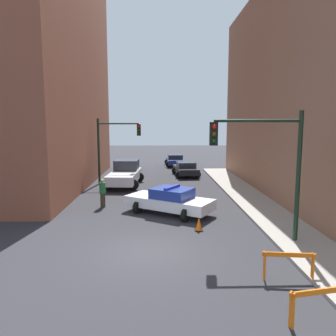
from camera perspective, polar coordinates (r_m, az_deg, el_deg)
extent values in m
plane|color=#2D2D33|center=(12.80, -3.28, -14.35)|extent=(120.00, 120.00, 0.00)
cube|color=#9E998E|center=(14.04, 23.63, -12.72)|extent=(2.40, 44.00, 0.12)
cylinder|color=black|center=(13.96, 21.73, -1.43)|extent=(0.18, 0.18, 5.20)
cylinder|color=black|center=(13.21, 15.37, 7.94)|extent=(3.40, 0.12, 0.12)
cube|color=black|center=(12.83, 7.96, 5.92)|extent=(0.30, 0.22, 0.90)
sphere|color=red|center=(12.68, 8.10, 7.12)|extent=(0.18, 0.18, 0.18)
sphere|color=#4C3D0C|center=(12.69, 8.07, 5.90)|extent=(0.18, 0.18, 0.18)
sphere|color=#0C4219|center=(12.70, 8.05, 4.68)|extent=(0.18, 0.18, 0.18)
cylinder|color=black|center=(26.56, -11.97, 2.82)|extent=(0.18, 0.18, 5.20)
cylinder|color=black|center=(26.23, -8.64, 7.65)|extent=(3.20, 0.12, 0.12)
cube|color=black|center=(26.09, -5.10, 6.61)|extent=(0.30, 0.22, 0.90)
sphere|color=red|center=(25.94, -5.13, 7.20)|extent=(0.18, 0.18, 0.18)
sphere|color=#4C3D0C|center=(25.94, -5.12, 6.61)|extent=(0.18, 0.18, 0.18)
sphere|color=#0C4219|center=(25.95, -5.11, 6.01)|extent=(0.18, 0.18, 0.18)
cube|color=white|center=(17.66, 0.18, -6.03)|extent=(4.96, 4.09, 0.55)
cube|color=navy|center=(17.44, 0.71, -4.40)|extent=(2.54, 2.44, 0.52)
cylinder|color=black|center=(17.82, -5.29, -6.84)|extent=(0.54, 0.67, 0.66)
cylinder|color=black|center=(19.18, -2.27, -5.76)|extent=(0.54, 0.67, 0.66)
cylinder|color=black|center=(16.32, 3.06, -8.20)|extent=(0.54, 0.67, 0.66)
cylinder|color=black|center=(17.79, 5.66, -6.88)|extent=(0.54, 0.67, 0.66)
cube|color=#2633BF|center=(17.38, 0.71, -3.37)|extent=(0.92, 1.27, 0.12)
cube|color=silver|center=(25.59, -7.58, -1.44)|extent=(2.35, 5.52, 0.70)
cube|color=#2D333D|center=(26.54, -7.21, 0.54)|extent=(1.95, 1.85, 0.80)
cylinder|color=black|center=(27.43, -8.87, -1.58)|extent=(0.82, 0.31, 0.80)
cylinder|color=black|center=(27.14, -5.05, -1.62)|extent=(0.82, 0.31, 0.80)
cylinder|color=black|center=(24.21, -10.38, -2.86)|extent=(0.82, 0.31, 0.80)
cylinder|color=black|center=(23.88, -6.06, -2.93)|extent=(0.82, 0.31, 0.80)
cube|color=black|center=(30.25, 3.10, -0.30)|extent=(2.16, 4.44, 0.52)
cube|color=#232833|center=(30.02, 3.16, 0.60)|extent=(1.73, 1.93, 0.48)
cylinder|color=black|center=(31.47, 1.21, -0.45)|extent=(0.64, 0.27, 0.62)
cylinder|color=black|center=(31.73, 4.18, -0.41)|extent=(0.64, 0.27, 0.62)
cylinder|color=black|center=(28.86, 1.91, -1.21)|extent=(0.64, 0.27, 0.62)
cylinder|color=black|center=(29.15, 5.14, -1.15)|extent=(0.64, 0.27, 0.62)
cube|color=navy|center=(37.31, 1.23, 1.24)|extent=(1.93, 4.35, 0.52)
cube|color=#232833|center=(37.09, 1.25, 1.98)|extent=(1.64, 1.85, 0.48)
cylinder|color=black|center=(38.61, -0.16, 1.08)|extent=(0.63, 0.24, 0.62)
cylinder|color=black|center=(38.74, 2.29, 1.09)|extent=(0.63, 0.24, 0.62)
cylinder|color=black|center=(35.97, 0.08, 0.58)|extent=(0.63, 0.24, 0.62)
cylinder|color=black|center=(36.10, 2.71, 0.60)|extent=(0.63, 0.24, 0.62)
cylinder|color=#382D23|center=(19.39, -11.28, -5.52)|extent=(0.36, 0.36, 0.82)
cylinder|color=#236633|center=(19.24, -11.34, -3.43)|extent=(0.47, 0.47, 0.62)
sphere|color=tan|center=(19.16, -11.37, -2.20)|extent=(0.28, 0.28, 0.22)
cube|color=orange|center=(9.11, 24.88, -18.95)|extent=(1.58, 0.36, 0.14)
cube|color=orange|center=(8.91, 20.76, -22.15)|extent=(0.08, 0.17, 0.90)
cube|color=orange|center=(11.00, 20.33, -13.99)|extent=(1.59, 0.24, 0.14)
cube|color=orange|center=(10.99, 16.46, -15.99)|extent=(0.07, 0.16, 0.90)
cube|color=orange|center=(11.35, 23.88, -15.56)|extent=(0.07, 0.16, 0.90)
cube|color=black|center=(15.13, 5.39, -10.76)|extent=(0.36, 0.36, 0.04)
cone|color=#F2600C|center=(15.03, 5.41, -9.57)|extent=(0.28, 0.28, 0.62)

